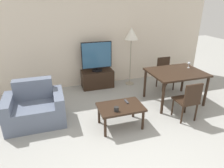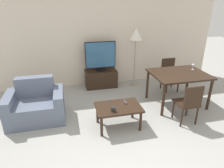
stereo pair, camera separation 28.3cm
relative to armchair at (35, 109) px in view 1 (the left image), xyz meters
The scene contains 13 objects.
ground_plane 2.26m from the armchair, 49.37° to the right, with size 18.00×18.00×0.00m, color #9E9E99.
wall_back 2.40m from the armchair, 47.51° to the left, with size 6.96×0.06×2.70m.
armchair is the anchor object (origin of this frame).
tv_stand 2.04m from the armchair, 39.83° to the left, with size 0.85×0.43×0.48m.
tv 2.12m from the armchair, 39.78° to the left, with size 0.81×0.28×0.78m.
coffee_table 1.67m from the armchair, 22.54° to the right, with size 0.84×0.56×0.44m.
dining_table 3.11m from the armchair, ahead, with size 1.22×0.96×0.76m.
dining_chair_near 3.00m from the armchair, 16.34° to the right, with size 0.40×0.40×0.83m.
dining_chair_far 3.38m from the armchair, 12.32° to the left, with size 0.40×0.40×0.83m.
floor_lamp 2.99m from the armchair, 26.16° to the left, with size 0.36×0.36×1.59m.
remote_primary 1.79m from the armchair, 17.00° to the right, with size 0.04×0.15×0.02m.
cup_white_near 1.62m from the armchair, 29.19° to the right, with size 0.09×0.09×0.08m.
wine_glass_left 3.57m from the armchair, ahead, with size 0.07×0.07×0.15m.
Camera 1 is at (-1.05, -1.99, 2.29)m, focal length 32.00 mm.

